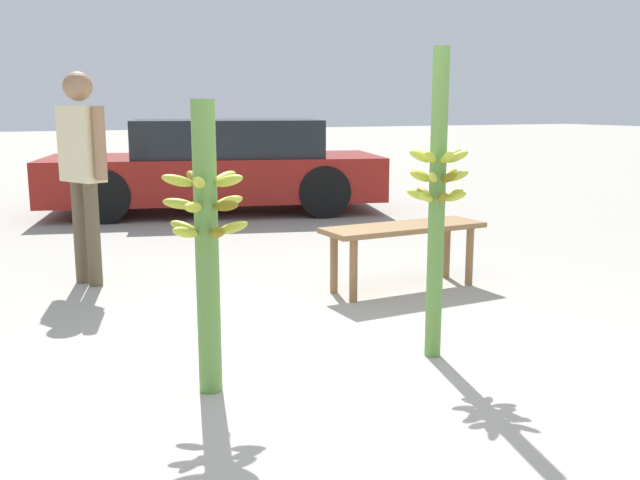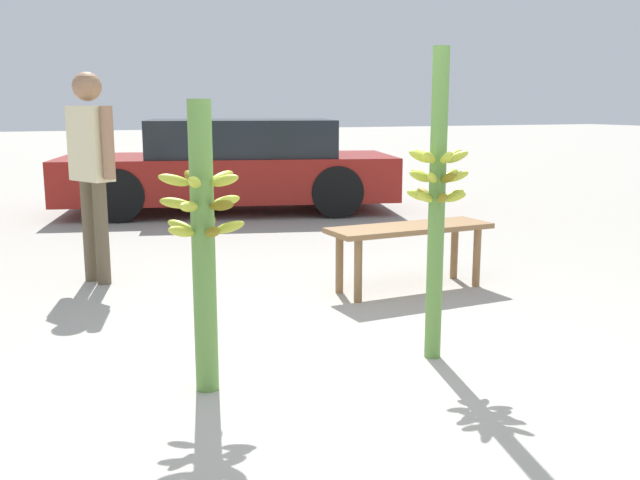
{
  "view_description": "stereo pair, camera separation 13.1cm",
  "coord_description": "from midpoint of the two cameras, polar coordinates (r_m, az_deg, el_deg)",
  "views": [
    {
      "loc": [
        -1.6,
        -3.18,
        1.42
      ],
      "look_at": [
        0.11,
        0.48,
        0.66
      ],
      "focal_mm": 40.0,
      "sensor_mm": 36.0,
      "label": 1
    },
    {
      "loc": [
        -1.48,
        -3.23,
        1.42
      ],
      "look_at": [
        0.11,
        0.48,
        0.66
      ],
      "focal_mm": 40.0,
      "sensor_mm": 36.0,
      "label": 2
    }
  ],
  "objects": [
    {
      "name": "parked_car",
      "position": [
        9.78,
        -8.54,
        5.84
      ],
      "size": [
        4.72,
        2.85,
        1.24
      ],
      "rotation": [
        0.0,
        0.0,
        1.3
      ],
      "color": "maroon",
      "rests_on": "ground_plane"
    },
    {
      "name": "ground_plane",
      "position": [
        3.83,
        0.6,
        -11.08
      ],
      "size": [
        80.0,
        80.0,
        0.0
      ],
      "primitive_type": "plane",
      "color": "#9E998E"
    },
    {
      "name": "vendor_person",
      "position": [
        5.95,
        -19.11,
        6.21
      ],
      "size": [
        0.34,
        0.56,
        1.68
      ],
      "rotation": [
        0.0,
        0.0,
        2.04
      ],
      "color": "brown",
      "rests_on": "ground_plane"
    },
    {
      "name": "market_bench",
      "position": [
        5.57,
        6.04,
        0.38
      ],
      "size": [
        1.33,
        0.47,
        0.51
      ],
      "rotation": [
        0.0,
        0.0,
        0.05
      ],
      "color": "olive",
      "rests_on": "ground_plane"
    },
    {
      "name": "banana_stalk_center",
      "position": [
        4.0,
        8.42,
        3.32
      ],
      "size": [
        0.35,
        0.35,
        1.74
      ],
      "color": "#5B8C3D",
      "rests_on": "ground_plane"
    },
    {
      "name": "banana_stalk_left",
      "position": [
        3.53,
        -10.11,
        0.03
      ],
      "size": [
        0.42,
        0.42,
        1.45
      ],
      "color": "#5B8C3D",
      "rests_on": "ground_plane"
    }
  ]
}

